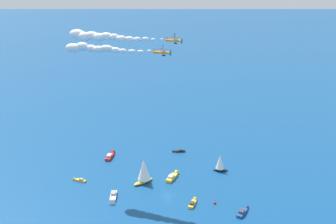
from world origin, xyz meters
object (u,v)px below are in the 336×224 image
Objects in this scene: motorboat_far_port at (193,203)px; motorboat_ahead at (110,156)px; motorboat_near_centre at (79,180)px; sailboat_far_stbd at (144,171)px; motorboat_outer_ring_d at (243,211)px; motorboat_trailing at (113,197)px; marker_buoy at (215,203)px; motorboat_outer_ring_c at (173,176)px; wingwalker_wingman at (163,46)px; sailboat_offshore at (220,163)px; biplane_wingman at (163,52)px; biplane_lead at (174,40)px; wingwalker_lead at (175,35)px; motorboat_outer_ring_b at (178,151)px.

motorboat_ahead is at bearing -153.84° from motorboat_far_port.
sailboat_far_stbd reaches higher than motorboat_near_centre.
motorboat_outer_ring_d is (43.45, 61.10, 0.17)m from motorboat_near_centre.
sailboat_far_stbd is 19.66m from motorboat_trailing.
marker_buoy is at bearing 32.13° from motorboat_ahead.
motorboat_outer_ring_c is 28.52m from marker_buoy.
wingwalker_wingman reaches higher than motorboat_outer_ring_c.
sailboat_offshore reaches higher than motorboat_outer_ring_d.
wingwalker_wingman is (21.70, -32.92, 60.40)m from sailboat_offshore.
motorboat_near_centre is 0.79× the size of motorboat_far_port.
sailboat_offshore is 37.78m from motorboat_outer_ring_d.
motorboat_outer_ring_d is at bearing 54.58° from motorboat_near_centre.
wingwalker_wingman reaches higher than biplane_wingman.
wingwalker_wingman reaches higher than marker_buoy.
wingwalker_lead reaches higher than biplane_lead.
motorboat_trailing is 56.39m from motorboat_outer_ring_b.
wingwalker_wingman reaches higher than motorboat_ahead.
motorboat_trailing is at bearing -82.06° from wingwalker_lead.
motorboat_outer_ring_c is at bearing 39.45° from motorboat_ahead.
wingwalker_wingman is (18.88, 4.40, 58.63)m from sailboat_far_stbd.
biplane_wingman is (20.51, -9.61, 61.76)m from motorboat_outer_ring_c.
motorboat_ahead is 1.06× the size of motorboat_outer_ring_c.
marker_buoy is (34.12, 52.68, -0.10)m from motorboat_near_centre.
motorboat_outer_ring_b is 64.26m from motorboat_outer_ring_d.
wingwalker_lead is (36.35, -12.13, 66.39)m from motorboat_outer_ring_b.
sailboat_offshore reaches higher than motorboat_far_port.
wingwalker_wingman is at bearing 49.55° from motorboat_near_centre.
sailboat_far_stbd is 1.89× the size of biplane_lead.
sailboat_far_stbd is 1.36× the size of motorboat_outer_ring_c.
motorboat_outer_ring_d is at bearing -6.79° from sailboat_offshore.
motorboat_outer_ring_b is 76.66m from wingwalker_lead.
sailboat_offshore reaches higher than motorboat_outer_ring_c.
sailboat_far_stbd is 1.41× the size of sailboat_offshore.
motorboat_ahead is at bearing -160.52° from sailboat_far_stbd.
marker_buoy is (54.33, 0.30, -0.13)m from motorboat_outer_ring_b.
motorboat_outer_ring_c is 67.61m from wingwalker_wingman.
wingwalker_wingman is (-6.31, -20.06, 64.28)m from marker_buoy.
motorboat_outer_ring_c reaches higher than motorboat_trailing.
sailboat_far_stbd reaches higher than marker_buoy.
motorboat_far_port is at bearing -9.15° from motorboat_outer_ring_b.
sailboat_far_stbd is (-23.21, -15.73, 5.43)m from motorboat_far_port.
wingwalker_wingman is at bearing -22.37° from motorboat_outer_ring_b.
wingwalker_lead reaches higher than motorboat_outer_ring_b.
motorboat_outer_ring_c is at bearing -151.87° from motorboat_outer_ring_d.
biplane_wingman is (-15.27, -28.73, 61.90)m from motorboat_outer_ring_d.
motorboat_outer_ring_c is at bearing 154.88° from biplane_wingman.
motorboat_trailing is at bearing -44.55° from motorboat_outer_ring_b.
motorboat_ahead is at bearing 142.91° from motorboat_near_centre.
motorboat_ahead is 79.37m from motorboat_outer_ring_d.
motorboat_outer_ring_b is at bearing 161.54° from wingwalker_lead.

